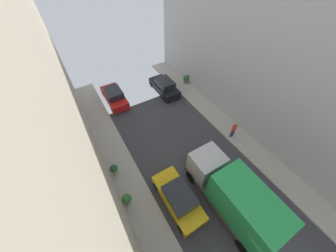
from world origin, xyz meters
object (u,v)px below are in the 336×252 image
parked_car_left_2 (178,198)px  parked_car_right_2 (164,87)px  potted_plant_2 (127,199)px  delivery_truck (234,196)px  potted_plant_3 (186,79)px  parked_car_left_3 (114,96)px  potted_plant_1 (114,169)px  pedestrian (234,129)px

parked_car_left_2 → parked_car_right_2: (5.40, 11.12, 0.00)m
parked_car_left_2 → potted_plant_2: parked_car_left_2 is taller
delivery_truck → potted_plant_3: delivery_truck is taller
parked_car_left_3 → parked_car_left_2: bearing=-90.0°
parked_car_left_3 → delivery_truck: (2.70, -14.30, 1.07)m
parked_car_right_2 → potted_plant_1: 10.79m
parked_car_left_3 → parked_car_right_2: same height
potted_plant_3 → potted_plant_2: bearing=-139.9°
parked_car_left_2 → delivery_truck: delivery_truck is taller
potted_plant_2 → parked_car_right_2: bearing=48.4°
parked_car_right_2 → parked_car_left_3: bearing=167.1°
parked_car_right_2 → delivery_truck: 13.38m
parked_car_left_2 → potted_plant_3: parked_car_left_2 is taller
potted_plant_3 → parked_car_left_2: bearing=-126.7°
potted_plant_3 → potted_plant_1: bearing=-148.3°
parked_car_left_3 → potted_plant_1: size_ratio=4.72×
parked_car_left_2 → potted_plant_1: size_ratio=4.72×
delivery_truck → potted_plant_1: (-5.62, 6.20, -1.12)m
delivery_truck → potted_plant_3: 14.40m
parked_car_left_2 → parked_car_left_3: same height
pedestrian → parked_car_right_2: bearing=101.6°
potted_plant_1 → parked_car_left_3: bearing=70.2°
parked_car_right_2 → parked_car_left_2: bearing=-115.9°
delivery_truck → potted_plant_3: size_ratio=7.01×
delivery_truck → potted_plant_2: (-5.65, 3.65, -1.14)m
parked_car_left_2 → pedestrian: 7.58m
parked_car_left_3 → delivery_truck: bearing=-79.3°
parked_car_right_2 → potted_plant_1: parked_car_right_2 is taller
parked_car_right_2 → potted_plant_2: 12.59m
parked_car_left_3 → potted_plant_3: 8.46m
parked_car_left_3 → pedestrian: bearing=-54.3°
pedestrian → potted_plant_1: 10.31m
parked_car_left_3 → pedestrian: (7.20, -10.02, 0.35)m
parked_car_left_3 → delivery_truck: size_ratio=0.64×
parked_car_left_2 → potted_plant_3: bearing=53.3°
parked_car_left_3 → pedestrian: pedestrian is taller
potted_plant_1 → parked_car_right_2: bearing=39.5°
parked_car_right_2 → potted_plant_1: size_ratio=4.72×
parked_car_right_2 → pedestrian: bearing=-78.4°
parked_car_left_2 → potted_plant_3: size_ratio=4.46×
parked_car_left_2 → potted_plant_1: (-2.92, 4.26, -0.06)m
parked_car_left_2 → delivery_truck: bearing=-35.7°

